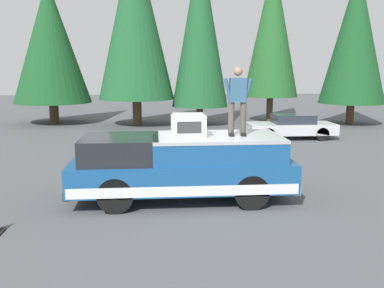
{
  "coord_description": "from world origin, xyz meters",
  "views": [
    {
      "loc": [
        -10.33,
        1.08,
        3.3
      ],
      "look_at": [
        0.57,
        0.16,
        1.35
      ],
      "focal_mm": 39.67,
      "sensor_mm": 36.0,
      "label": 1
    }
  ],
  "objects_px": {
    "compressor_unit": "(188,125)",
    "parked_car_silver": "(291,127)",
    "pickup_truck": "(182,166)",
    "person_on_truck_bed": "(238,99)"
  },
  "relations": [
    {
      "from": "pickup_truck",
      "to": "parked_car_silver",
      "type": "relative_size",
      "value": 1.35
    },
    {
      "from": "pickup_truck",
      "to": "person_on_truck_bed",
      "type": "height_order",
      "value": "person_on_truck_bed"
    },
    {
      "from": "parked_car_silver",
      "to": "person_on_truck_bed",
      "type": "bearing_deg",
      "value": 154.48
    },
    {
      "from": "pickup_truck",
      "to": "compressor_unit",
      "type": "distance_m",
      "value": 1.07
    },
    {
      "from": "compressor_unit",
      "to": "parked_car_silver",
      "type": "distance_m",
      "value": 10.86
    },
    {
      "from": "person_on_truck_bed",
      "to": "parked_car_silver",
      "type": "bearing_deg",
      "value": -25.52
    },
    {
      "from": "compressor_unit",
      "to": "parked_car_silver",
      "type": "height_order",
      "value": "compressor_unit"
    },
    {
      "from": "pickup_truck",
      "to": "parked_car_silver",
      "type": "xyz_separation_m",
      "value": [
        9.14,
        -5.77,
        -0.29
      ]
    },
    {
      "from": "compressor_unit",
      "to": "parked_car_silver",
      "type": "bearing_deg",
      "value": -31.42
    },
    {
      "from": "compressor_unit",
      "to": "parked_car_silver",
      "type": "xyz_separation_m",
      "value": [
        9.19,
        -5.62,
        -1.35
      ]
    }
  ]
}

